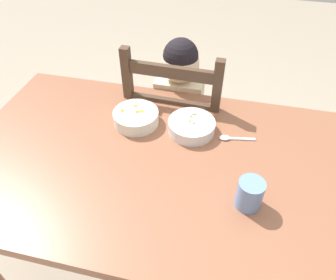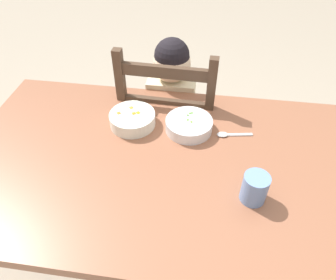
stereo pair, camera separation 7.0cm
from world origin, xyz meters
name	(u,v)px [view 2 (the right image)]	position (x,y,z in m)	size (l,w,h in m)	color
ground_plane	(176,261)	(0.00, 0.00, 0.00)	(8.00, 8.00, 0.00)	tan
dining_table	(179,180)	(0.00, 0.00, 0.64)	(1.57, 0.85, 0.74)	#925A40
dining_chair	(170,131)	(-0.10, 0.47, 0.46)	(0.44, 0.44, 0.97)	#4A3526
child_figure	(171,105)	(-0.09, 0.47, 0.63)	(0.32, 0.31, 0.95)	beige
bowl_of_peas	(189,125)	(0.02, 0.18, 0.76)	(0.18, 0.18, 0.05)	white
bowl_of_carrots	(132,119)	(-0.21, 0.18, 0.76)	(0.18, 0.18, 0.05)	white
spoon	(228,135)	(0.17, 0.16, 0.74)	(0.14, 0.04, 0.01)	silver
drinking_cup	(255,188)	(0.24, -0.12, 0.79)	(0.08, 0.08, 0.10)	#6B8FCC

